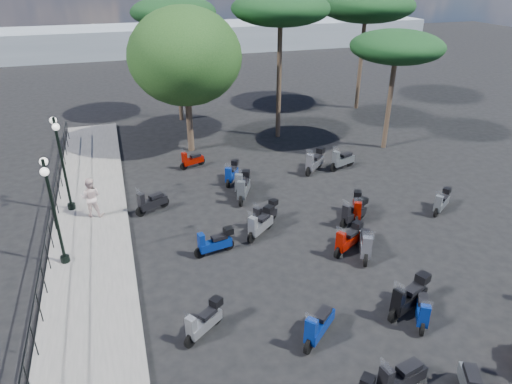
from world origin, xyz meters
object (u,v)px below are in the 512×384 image
object	(u,v)px
scooter_14	(348,240)
broadleaf_tree	(185,57)
scooter_3	(215,243)
scooter_20	(354,213)
scooter_11	(400,379)
scooter_2	(204,322)
scooter_16	(243,188)
scooter_25	(441,202)
scooter_13	(365,244)
scooter_12	(422,311)
scooter_21	(357,208)
scooter_10	(232,174)
pine_1	(366,6)
scooter_4	(151,202)
scooter_8	(261,224)
scooter_9	(241,182)
scooter_7	(318,326)
pedestrian_far	(91,197)
pine_3	(397,47)
pine_0	(281,9)
pine_2	(174,12)
lamp_post_1	(53,206)
scooter_22	(315,162)
scooter_26	(342,160)
scooter_19	(409,297)
scooter_15	(265,214)
lamp_post_2	(62,159)
scooter_5	(192,160)

from	to	relation	value
scooter_14	broadleaf_tree	distance (m)	13.41
scooter_3	scooter_20	size ratio (longest dim) A/B	1.05
scooter_11	scooter_2	bearing A→B (deg)	38.80
scooter_14	scooter_16	distance (m)	5.81
scooter_25	scooter_13	bearing A→B (deg)	77.43
scooter_12	scooter_21	distance (m)	6.26
scooter_14	scooter_21	size ratio (longest dim) A/B	0.99
scooter_10	scooter_21	bearing A→B (deg)	161.31
broadleaf_tree	pine_1	size ratio (longest dim) A/B	0.95
scooter_21	pine_1	bearing A→B (deg)	-90.14
scooter_3	scooter_4	size ratio (longest dim) A/B	1.04
scooter_8	scooter_9	world-z (taller)	scooter_9
scooter_7	scooter_11	distance (m)	2.56
scooter_2	pedestrian_far	bearing A→B (deg)	-15.50
scooter_14	pine_3	distance (m)	12.58
scooter_21	pine_0	world-z (taller)	pine_0
scooter_3	pine_2	world-z (taller)	pine_2
pine_3	scooter_7	bearing A→B (deg)	-128.10
lamp_post_1	scooter_4	distance (m)	4.92
scooter_22	lamp_post_1	bearing A→B (deg)	72.09
scooter_13	scooter_20	world-z (taller)	scooter_13
pedestrian_far	scooter_21	world-z (taller)	pedestrian_far
scooter_26	pine_0	bearing A→B (deg)	-5.28
scooter_8	scooter_10	bearing A→B (deg)	-41.06
scooter_10	pedestrian_far	bearing A→B (deg)	46.67
scooter_8	scooter_10	xyz separation A→B (m)	(0.16, 5.05, -0.04)
pedestrian_far	scooter_26	bearing A→B (deg)	-158.67
scooter_7	scooter_19	size ratio (longest dim) A/B	0.80
scooter_22	scooter_19	bearing A→B (deg)	131.16
scooter_10	scooter_22	world-z (taller)	scooter_22
scooter_25	scooter_14	bearing A→B (deg)	70.88
pine_3	scooter_15	bearing A→B (deg)	-146.65
scooter_13	scooter_22	distance (m)	7.67
scooter_3	pine_0	world-z (taller)	pine_0
scooter_14	scooter_15	bearing A→B (deg)	9.53
scooter_8	pine_0	size ratio (longest dim) A/B	0.17
scooter_3	scooter_10	xyz separation A→B (m)	(2.17, 5.77, -0.01)
pine_1	scooter_4	bearing A→B (deg)	-144.72
scooter_22	scooter_26	bearing A→B (deg)	-134.65
pedestrian_far	scooter_14	world-z (taller)	pedestrian_far
scooter_14	scooter_25	bearing A→B (deg)	-104.08
scooter_7	pine_2	distance (m)	22.52
scooter_16	scooter_22	bearing A→B (deg)	-131.25
scooter_21	scooter_16	bearing A→B (deg)	-9.56
lamp_post_2	pine_2	distance (m)	13.99
scooter_22	pine_1	distance (m)	13.94
scooter_5	scooter_25	distance (m)	12.32
scooter_10	broadleaf_tree	size ratio (longest dim) A/B	0.18
scooter_8	pine_1	size ratio (longest dim) A/B	0.17
scooter_12	broadleaf_tree	size ratio (longest dim) A/B	0.18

